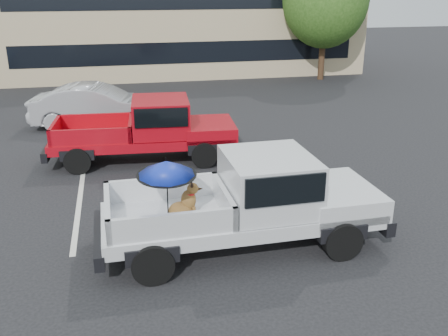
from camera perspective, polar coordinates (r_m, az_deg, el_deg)
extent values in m
plane|color=black|center=(10.82, -0.66, -7.05)|extent=(90.00, 90.00, 0.00)
cube|color=silver|center=(12.49, -16.23, -3.97)|extent=(0.12, 5.00, 0.01)
cube|color=silver|center=(13.38, 10.24, -1.77)|extent=(0.12, 5.00, 0.01)
cube|color=tan|center=(30.71, -5.19, 16.74)|extent=(20.00, 8.00, 6.00)
cube|color=black|center=(26.93, -3.95, 13.03)|extent=(18.00, 0.08, 1.10)
cylinder|color=#332114|center=(27.88, 11.12, 12.68)|extent=(0.32, 0.32, 2.73)
cylinder|color=#332114|center=(34.50, 1.04, 14.62)|extent=(0.32, 0.32, 2.86)
cylinder|color=black|center=(8.97, -8.15, -10.77)|extent=(0.76, 0.29, 0.76)
cylinder|color=black|center=(10.59, -9.14, -5.68)|extent=(0.76, 0.29, 0.76)
cylinder|color=black|center=(9.86, 13.34, -8.08)|extent=(0.76, 0.29, 0.76)
cylinder|color=black|center=(11.35, 9.30, -3.82)|extent=(0.76, 0.29, 0.76)
cube|color=silver|center=(9.91, 1.97, -5.45)|extent=(5.42, 2.01, 0.28)
cube|color=silver|center=(10.49, 12.60, -3.18)|extent=(1.53, 1.95, 0.46)
cube|color=black|center=(10.97, 16.00, -4.59)|extent=(0.23, 1.96, 0.30)
cube|color=black|center=(9.71, -14.07, -7.83)|extent=(0.21, 1.96, 0.28)
cube|color=silver|center=(9.78, 5.12, -1.52)|extent=(1.68, 1.87, 1.05)
cube|color=black|center=(9.71, 5.16, -0.43)|extent=(1.53, 1.97, 0.55)
cube|color=black|center=(9.64, -6.42, -5.97)|extent=(2.33, 1.88, 0.10)
cube|color=silver|center=(10.30, -7.10, -2.36)|extent=(2.30, 0.14, 0.50)
cube|color=silver|center=(8.73, -5.77, -6.70)|extent=(2.30, 0.14, 0.50)
cube|color=silver|center=(9.47, -13.13, -4.91)|extent=(0.13, 1.84, 0.50)
cube|color=silver|center=(9.68, -0.01, -3.75)|extent=(0.13, 1.84, 0.50)
ellipsoid|color=brown|center=(9.57, -5.00, -4.78)|extent=(0.46, 0.39, 0.30)
cylinder|color=brown|center=(9.55, -3.46, -5.03)|extent=(0.07, 0.07, 0.23)
cylinder|color=brown|center=(9.69, -3.62, -4.66)|extent=(0.07, 0.07, 0.23)
ellipsoid|color=brown|center=(9.51, -4.07, -3.66)|extent=(0.29, 0.26, 0.41)
cylinder|color=red|center=(9.46, -3.98, -2.92)|extent=(0.20, 0.20, 0.04)
sphere|color=brown|center=(9.43, -3.60, -2.35)|extent=(0.22, 0.22, 0.22)
cone|color=black|center=(9.46, -2.86, -2.39)|extent=(0.15, 0.11, 0.10)
cone|color=black|center=(9.34, -3.67, -1.85)|extent=(0.08, 0.08, 0.11)
cone|color=black|center=(9.44, -3.79, -1.60)|extent=(0.08, 0.08, 0.11)
cylinder|color=brown|center=(9.59, -5.99, -5.38)|extent=(0.27, 0.05, 0.09)
cylinder|color=black|center=(9.27, -6.47, -3.17)|extent=(0.02, 0.10, 1.05)
cone|color=#1329AE|center=(9.06, -6.61, -0.02)|extent=(1.10, 1.12, 0.36)
cylinder|color=black|center=(9.01, -6.65, 0.94)|extent=(0.02, 0.02, 0.10)
cylinder|color=black|center=(9.11, -6.58, -0.78)|extent=(1.10, 1.10, 0.09)
cylinder|color=black|center=(14.33, -16.38, 0.80)|extent=(0.76, 0.33, 0.74)
cylinder|color=black|center=(16.02, -15.57, 2.95)|extent=(0.76, 0.33, 0.74)
cylinder|color=black|center=(14.23, -2.28, 1.50)|extent=(0.76, 0.33, 0.74)
cylinder|color=black|center=(15.93, -2.95, 3.59)|extent=(0.76, 0.33, 0.74)
cube|color=#A60914|center=(14.94, -9.19, 3.32)|extent=(5.38, 2.26, 0.27)
cube|color=#A60914|center=(14.96, -1.73, 4.43)|extent=(1.60, 1.98, 0.45)
cube|color=black|center=(15.16, 1.04, 3.19)|extent=(0.34, 1.92, 0.29)
cube|color=black|center=(15.29, -19.25, 2.17)|extent=(0.32, 1.92, 0.27)
cube|color=#A60914|center=(14.75, -7.25, 5.89)|extent=(1.74, 1.91, 1.02)
cube|color=black|center=(14.70, -7.28, 6.62)|extent=(1.60, 2.00, 0.54)
cube|color=black|center=(15.02, -14.61, 3.25)|extent=(2.37, 1.96, 0.10)
cube|color=#A60914|center=(15.75, -14.40, 5.17)|extent=(2.24, 0.26, 0.49)
cube|color=#A60914|center=(14.13, -15.05, 3.36)|extent=(2.24, 0.26, 0.49)
cube|color=#A60914|center=(15.11, -18.75, 4.07)|extent=(0.23, 1.80, 0.49)
cube|color=#A60914|center=(14.85, -10.59, 4.55)|extent=(0.23, 1.80, 0.49)
imported|color=#A1A2A8|center=(18.77, -14.24, 6.88)|extent=(4.91, 2.48, 1.54)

